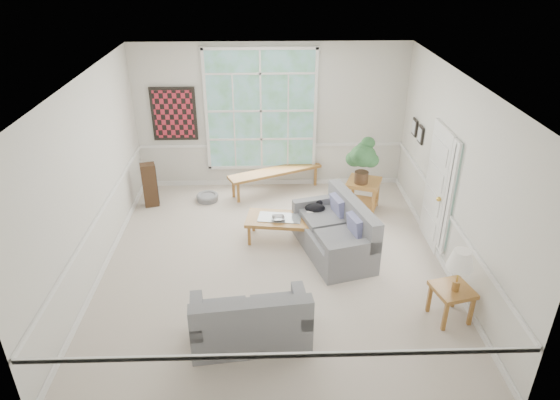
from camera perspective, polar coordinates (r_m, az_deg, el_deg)
The scene contains 24 objects.
floor at distance 8.26m, azimuth -0.66°, elevation -7.16°, with size 5.50×6.00×0.01m, color #C1B2A4.
ceiling at distance 7.00m, azimuth -0.79°, elevation 13.52°, with size 5.50×6.00×0.02m, color white.
wall_back at distance 10.30m, azimuth -1.06°, elevation 9.44°, with size 5.50×0.02×3.00m, color silver.
wall_front at distance 4.95m, azimuth -0.00°, elevation -12.57°, with size 5.50×0.02×3.00m, color silver.
wall_left at distance 7.95m, azimuth -20.96°, elevation 1.92°, with size 0.02×6.00×3.00m, color silver.
wall_right at distance 8.03m, azimuth 19.32°, elevation 2.46°, with size 0.02×6.00×3.00m, color silver.
window_back at distance 10.21m, azimuth -2.20°, elevation 10.16°, with size 2.30×0.08×2.40m, color white.
entry_door at distance 8.71m, azimuth 17.35°, elevation 1.46°, with size 0.08×0.90×2.10m, color white.
door_sidelight at distance 8.14m, azimuth 18.75°, elevation 0.14°, with size 0.08×0.26×1.90m, color white.
wall_art at distance 10.38m, azimuth -12.03°, elevation 9.57°, with size 0.90×0.06×1.10m, color maroon.
wall_frame_near at distance 9.53m, azimuth 15.72°, elevation 7.21°, with size 0.04×0.26×0.32m, color black.
wall_frame_far at distance 9.89m, azimuth 15.08°, elevation 8.02°, with size 0.04×0.26×0.32m, color black.
loveseat_right at distance 8.32m, azimuth 6.14°, elevation -3.23°, with size 0.88×1.71×0.92m, color slate.
loveseat_front at distance 6.61m, azimuth -3.47°, elevation -12.88°, with size 1.52×0.79×0.82m, color slate.
coffee_table at distance 8.75m, azimuth -0.04°, elevation -3.27°, with size 1.15×0.63×0.43m, color #98652D.
pewter_bowl at distance 8.56m, azimuth -0.18°, elevation -2.08°, with size 0.28×0.28×0.07m, color #9D9DA2.
window_bench at distance 10.44m, azimuth -0.54°, elevation 2.22°, with size 2.00×0.39×0.47m, color #98652D.
end_table at distance 9.81m, azimuth 9.44°, elevation 0.55°, with size 0.61×0.61×0.61m, color #98652D.
houseplant at distance 9.42m, azimuth 9.43°, elevation 4.44°, with size 0.52×0.52×0.90m, color #2B582F, non-canonical shape.
side_table at distance 7.40m, azimuth 18.87°, elevation -11.07°, with size 0.50×0.50×0.51m, color #98652D.
table_lamp at distance 7.05m, azimuth 19.77°, elevation -7.62°, with size 0.36×0.36×0.63m, color silver, non-canonical shape.
pet_bed at distance 10.23m, azimuth -8.28°, elevation 0.32°, with size 0.45×0.45×0.13m, color slate.
floor_speaker at distance 10.10m, azimuth -14.67°, elevation 1.67°, with size 0.28×0.22×0.89m, color #3B2616.
cat at distance 8.72m, azimuth 4.02°, elevation -0.88°, with size 0.36×0.25×0.17m, color black.
Camera 1 is at (-0.12, -6.79, 4.69)m, focal length 32.00 mm.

